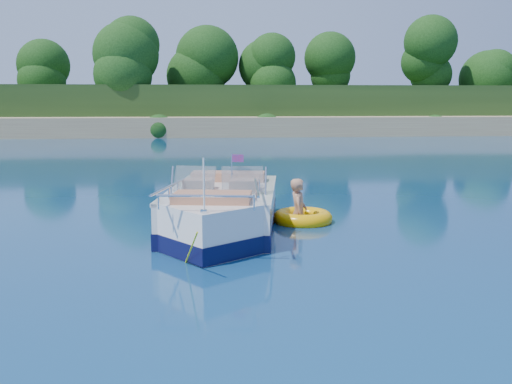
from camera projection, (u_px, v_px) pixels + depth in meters
ground at (410, 270)px, 9.35m from camera, size 160.00×160.00×0.00m
shoreline at (225, 115)px, 71.84m from camera, size 170.00×59.00×6.00m
treeline at (238, 68)px, 48.77m from camera, size 150.00×7.12×8.19m
motorboat at (221, 214)px, 11.97m from camera, size 2.82×6.15×2.06m
tow_tube at (303, 218)px, 13.06m from camera, size 1.62×1.62×0.36m
boy at (298, 222)px, 13.07m from camera, size 0.52×0.93×1.73m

